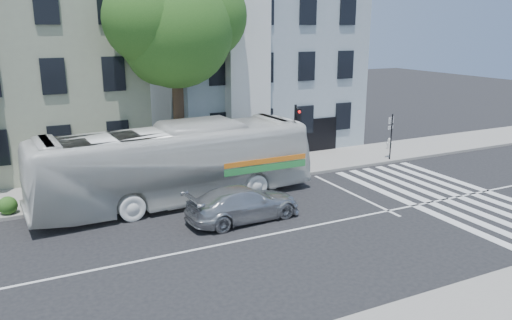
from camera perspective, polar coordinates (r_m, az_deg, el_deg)
ground at (r=18.87m, az=-0.44°, el=-8.94°), size 120.00×120.00×0.00m
sidewalk_far at (r=25.83m, az=-8.19°, el=-2.23°), size 80.00×4.00×0.15m
building_left at (r=30.61m, az=-25.62°, el=9.51°), size 12.00×10.00×11.00m
building_right at (r=33.87m, az=-0.85°, el=11.34°), size 12.00×10.00×11.00m
street_tree at (r=25.42m, az=-9.27°, el=15.20°), size 7.30×5.90×11.10m
bus at (r=22.44m, az=-9.13°, el=-0.41°), size 3.78×12.85×3.53m
sedan at (r=20.38m, az=-1.43°, el=-4.97°), size 2.26×4.92×1.39m
hedge at (r=23.13m, az=-22.31°, el=-4.19°), size 8.49×2.57×0.70m
traffic_signal at (r=25.78m, az=4.62°, el=3.33°), size 0.40×0.52×3.82m
fire_hydrant at (r=32.79m, az=14.99°, el=1.87°), size 0.39×0.23×0.69m
far_sign_pole at (r=29.90m, az=15.18°, el=3.23°), size 0.47×0.23×2.68m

